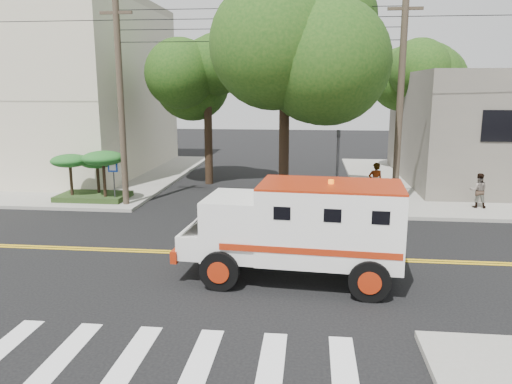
# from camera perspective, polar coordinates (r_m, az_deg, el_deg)

# --- Properties ---
(ground) EXTENTS (100.00, 100.00, 0.00)m
(ground) POSITION_cam_1_polar(r_m,az_deg,el_deg) (16.36, -3.47, -7.09)
(ground) COLOR black
(ground) RESTS_ON ground
(sidewalk_ne) EXTENTS (17.00, 17.00, 0.15)m
(sidewalk_ne) POSITION_cam_1_polar(r_m,az_deg,el_deg) (31.16, 26.53, 0.90)
(sidewalk_ne) COLOR gray
(sidewalk_ne) RESTS_ON ground
(sidewalk_nw) EXTENTS (17.00, 17.00, 0.15)m
(sidewalk_nw) POSITION_cam_1_polar(r_m,az_deg,el_deg) (33.40, -22.77, 1.87)
(sidewalk_nw) COLOR gray
(sidewalk_nw) RESTS_ON ground
(building_left) EXTENTS (16.00, 14.00, 10.00)m
(building_left) POSITION_cam_1_polar(r_m,az_deg,el_deg) (35.29, -25.14, 10.46)
(building_left) COLOR beige
(building_left) RESTS_ON sidewalk_nw
(utility_pole_left) EXTENTS (0.28, 0.28, 9.00)m
(utility_pole_left) POSITION_cam_1_polar(r_m,az_deg,el_deg) (22.82, -15.16, 9.40)
(utility_pole_left) COLOR #382D23
(utility_pole_left) RESTS_ON ground
(utility_pole_right) EXTENTS (0.28, 0.28, 9.00)m
(utility_pole_right) POSITION_cam_1_polar(r_m,az_deg,el_deg) (21.77, 16.10, 9.25)
(utility_pole_right) COLOR #382D23
(utility_pole_right) RESTS_ON ground
(tree_main) EXTENTS (6.08, 5.70, 9.85)m
(tree_main) POSITION_cam_1_polar(r_m,az_deg,el_deg) (21.56, 4.52, 16.83)
(tree_main) COLOR black
(tree_main) RESTS_ON ground
(tree_left) EXTENTS (4.48, 4.20, 7.70)m
(tree_left) POSITION_cam_1_polar(r_m,az_deg,el_deg) (27.57, -5.02, 12.65)
(tree_left) COLOR black
(tree_left) RESTS_ON ground
(tree_right) EXTENTS (4.80, 4.50, 8.20)m
(tree_right) POSITION_cam_1_polar(r_m,az_deg,el_deg) (31.64, 18.00, 12.68)
(tree_right) COLOR black
(tree_right) RESTS_ON ground
(traffic_signal) EXTENTS (0.15, 0.18, 3.60)m
(traffic_signal) POSITION_cam_1_polar(r_m,az_deg,el_deg) (21.11, 9.31, 3.29)
(traffic_signal) COLOR #3F3F42
(traffic_signal) RESTS_ON ground
(accessibility_sign) EXTENTS (0.45, 0.10, 2.02)m
(accessibility_sign) POSITION_cam_1_polar(r_m,az_deg,el_deg) (23.52, -15.97, 1.72)
(accessibility_sign) COLOR #3F3F42
(accessibility_sign) RESTS_ON ground
(palm_planter) EXTENTS (3.52, 2.63, 2.36)m
(palm_planter) POSITION_cam_1_polar(r_m,az_deg,el_deg) (24.37, -18.30, 2.59)
(palm_planter) COLOR #1E3314
(palm_planter) RESTS_ON sidewalk_nw
(armored_truck) EXTENTS (6.26, 2.85, 2.78)m
(armored_truck) POSITION_cam_1_polar(r_m,az_deg,el_deg) (13.80, 5.12, -3.83)
(armored_truck) COLOR white
(armored_truck) RESTS_ON ground
(pedestrian_a) EXTENTS (0.72, 0.54, 1.80)m
(pedestrian_a) POSITION_cam_1_polar(r_m,az_deg,el_deg) (23.66, 13.47, 1.14)
(pedestrian_a) COLOR gray
(pedestrian_a) RESTS_ON sidewalk_ne
(pedestrian_b) EXTENTS (0.82, 0.69, 1.52)m
(pedestrian_b) POSITION_cam_1_polar(r_m,az_deg,el_deg) (23.84, 24.08, 0.16)
(pedestrian_b) COLOR gray
(pedestrian_b) RESTS_ON sidewalk_ne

